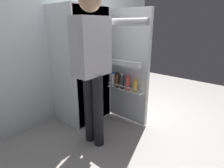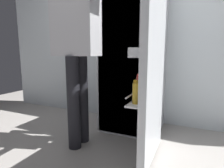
{
  "view_description": "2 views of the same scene",
  "coord_description": "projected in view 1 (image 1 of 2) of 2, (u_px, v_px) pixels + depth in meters",
  "views": [
    {
      "loc": [
        -1.69,
        -1.53,
        1.42
      ],
      "look_at": [
        -0.02,
        -0.09,
        0.69
      ],
      "focal_mm": 28.96,
      "sensor_mm": 36.0,
      "label": 1
    },
    {
      "loc": [
        0.67,
        -1.56,
        0.91
      ],
      "look_at": [
        -0.02,
        -0.03,
        0.63
      ],
      "focal_mm": 29.93,
      "sensor_mm": 36.0,
      "label": 2
    }
  ],
  "objects": [
    {
      "name": "ground_plane",
      "position": [
        108.0,
        127.0,
        2.61
      ],
      "size": [
        6.39,
        6.39,
        0.0
      ],
      "primitive_type": "plane",
      "color": "gray"
    },
    {
      "name": "refrigerator",
      "position": [
        85.0,
        66.0,
        2.67
      ],
      "size": [
        0.73,
        1.23,
        1.66
      ],
      "color": "silver",
      "rests_on": "ground_plane"
    },
    {
      "name": "person",
      "position": [
        93.0,
        58.0,
        1.97
      ],
      "size": [
        0.56,
        0.75,
        1.76
      ],
      "color": "black",
      "rests_on": "ground_plane"
    },
    {
      "name": "kitchen_wall",
      "position": [
        65.0,
        34.0,
        2.75
      ],
      "size": [
        4.4,
        0.1,
        2.56
      ],
      "primitive_type": "cube",
      "color": "silver",
      "rests_on": "ground_plane"
    }
  ]
}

